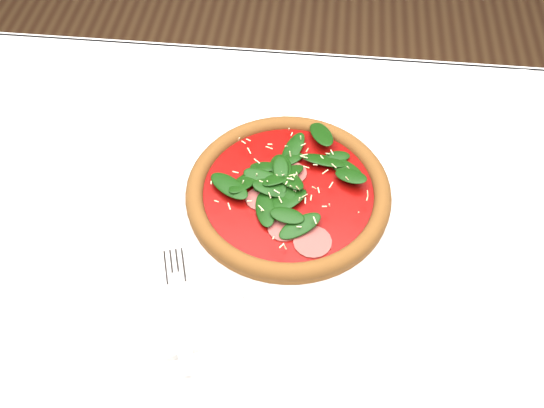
# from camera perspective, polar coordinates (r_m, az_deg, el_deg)

# --- Properties ---
(dining_table) EXTENTS (1.21, 0.81, 0.75)m
(dining_table) POSITION_cam_1_polar(r_m,az_deg,el_deg) (0.87, -1.52, -7.91)
(dining_table) COLOR white
(dining_table) RESTS_ON ground
(plate) EXTENTS (0.32, 0.32, 0.01)m
(plate) POSITION_cam_1_polar(r_m,az_deg,el_deg) (0.82, 1.52, 0.52)
(plate) COLOR silver
(plate) RESTS_ON dining_table
(pizza) EXTENTS (0.33, 0.33, 0.04)m
(pizza) POSITION_cam_1_polar(r_m,az_deg,el_deg) (0.81, 1.54, 1.32)
(pizza) COLOR brown
(pizza) RESTS_ON plate
(napkin) EXTENTS (0.17, 0.13, 0.01)m
(napkin) POSITION_cam_1_polar(r_m,az_deg,el_deg) (0.73, -8.45, -11.18)
(napkin) COLOR white
(napkin) RESTS_ON dining_table
(fork) EXTENTS (0.07, 0.17, 0.00)m
(fork) POSITION_cam_1_polar(r_m,az_deg,el_deg) (0.74, -8.78, -8.80)
(fork) COLOR silver
(fork) RESTS_ON napkin
(saucer_far) EXTENTS (0.13, 0.13, 0.01)m
(saucer_far) POSITION_cam_1_polar(r_m,az_deg,el_deg) (1.04, 23.02, 9.08)
(saucer_far) COLOR silver
(saucer_far) RESTS_ON dining_table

